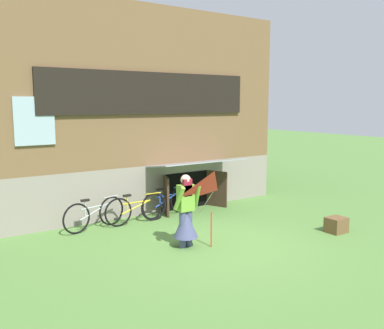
{
  "coord_description": "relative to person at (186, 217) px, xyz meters",
  "views": [
    {
      "loc": [
        -5.37,
        -6.95,
        3.01
      ],
      "look_at": [
        0.16,
        1.29,
        1.56
      ],
      "focal_mm": 39.19,
      "sensor_mm": 36.0,
      "label": 1
    }
  ],
  "objects": [
    {
      "name": "person",
      "position": [
        0.0,
        0.0,
        0.0
      ],
      "size": [
        0.61,
        0.52,
        1.55
      ],
      "rotation": [
        0.0,
        0.0,
        0.42
      ],
      "color": "#474C75",
      "rests_on": "ground_plane"
    },
    {
      "name": "wooden_crate",
      "position": [
        3.49,
        -1.13,
        -0.47
      ],
      "size": [
        0.45,
        0.38,
        0.36
      ],
      "primitive_type": "cube",
      "color": "brown",
      "rests_on": "ground_plane"
    },
    {
      "name": "bicycle_yellow",
      "position": [
        -0.09,
        2.17,
        -0.27
      ],
      "size": [
        1.7,
        0.08,
        0.78
      ],
      "rotation": [
        0.0,
        0.0,
        -0.0
      ],
      "color": "black",
      "rests_on": "ground_plane"
    },
    {
      "name": "kite",
      "position": [
        0.38,
        -0.48,
        0.62
      ],
      "size": [
        0.89,
        0.8,
        1.59
      ],
      "color": "red",
      "rests_on": "ground_plane"
    },
    {
      "name": "bicycle_blue",
      "position": [
        0.93,
        2.38,
        -0.27
      ],
      "size": [
        1.69,
        0.43,
        0.79
      ],
      "rotation": [
        0.0,
        0.0,
        0.23
      ],
      "color": "black",
      "rests_on": "ground_plane"
    },
    {
      "name": "log_house",
      "position": [
        0.72,
        5.25,
        2.14
      ],
      "size": [
        8.56,
        6.03,
        5.59
      ],
      "color": "gray",
      "rests_on": "ground_plane"
    },
    {
      "name": "ground_plane",
      "position": [
        0.72,
        -0.21,
        -0.65
      ],
      "size": [
        60.0,
        60.0,
        0.0
      ],
      "primitive_type": "plane",
      "color": "#56843D"
    },
    {
      "name": "bicycle_silver",
      "position": [
        -1.14,
        2.28,
        -0.27
      ],
      "size": [
        1.68,
        0.44,
        0.78
      ],
      "rotation": [
        0.0,
        0.0,
        0.23
      ],
      "color": "black",
      "rests_on": "ground_plane"
    }
  ]
}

